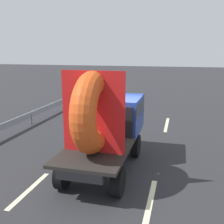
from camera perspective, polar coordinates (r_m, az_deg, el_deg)
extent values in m
plane|color=#28282B|center=(10.25, 0.48, -10.24)|extent=(120.00, 120.00, 0.00)
cylinder|color=black|center=(10.86, -3.81, -6.42)|extent=(0.28, 0.87, 0.87)
cylinder|color=black|center=(10.48, 5.12, -7.20)|extent=(0.28, 0.87, 0.87)
cylinder|color=black|center=(8.29, -10.54, -13.12)|extent=(0.28, 0.87, 0.87)
cylinder|color=black|center=(7.78, 1.29, -14.74)|extent=(0.28, 0.87, 0.87)
cube|color=black|center=(9.21, -1.58, -7.23)|extent=(1.30, 4.89, 0.25)
cube|color=navy|center=(10.28, 0.59, -0.37)|extent=(2.00, 2.06, 1.35)
cube|color=black|center=(10.17, 0.52, 1.19)|extent=(2.02, 1.95, 0.44)
cube|color=black|center=(8.23, -3.60, -8.50)|extent=(2.00, 2.83, 0.10)
cube|color=black|center=(9.28, -1.03, -2.03)|extent=(1.80, 0.08, 1.10)
torus|color=#D84C19|center=(7.71, -4.08, -0.12)|extent=(0.72, 2.43, 2.43)
cube|color=red|center=(7.71, -4.08, -0.12)|extent=(1.90, 0.03, 2.43)
cylinder|color=black|center=(25.43, -1.02, 4.69)|extent=(0.22, 0.64, 0.64)
cylinder|color=black|center=(25.06, 2.41, 4.55)|extent=(0.22, 0.64, 0.64)
cylinder|color=black|center=(22.90, -2.82, 3.73)|extent=(0.22, 0.64, 0.64)
cylinder|color=black|center=(22.49, 0.96, 3.57)|extent=(0.22, 0.64, 0.64)
cube|color=silver|center=(23.91, -0.09, 4.81)|extent=(1.79, 4.18, 0.55)
cube|color=black|center=(23.75, -0.15, 6.02)|extent=(1.61, 2.34, 0.50)
cube|color=gray|center=(17.38, -13.29, 1.13)|extent=(0.06, 17.81, 0.32)
cylinder|color=slate|center=(15.57, -17.02, -1.53)|extent=(0.10, 0.10, 0.55)
cylinder|color=slate|center=(19.39, -10.21, 1.67)|extent=(0.10, 0.10, 0.55)
cylinder|color=slate|center=(23.44, -5.68, 3.79)|extent=(0.10, 0.10, 0.55)
cube|color=beige|center=(8.61, -17.39, -15.68)|extent=(0.16, 2.19, 0.01)
cube|color=beige|center=(15.42, -1.77, -2.13)|extent=(0.16, 2.49, 0.01)
cube|color=beige|center=(7.68, 8.12, -19.00)|extent=(0.16, 2.70, 0.01)
cube|color=beige|center=(15.18, 11.69, -2.66)|extent=(0.16, 2.92, 0.01)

